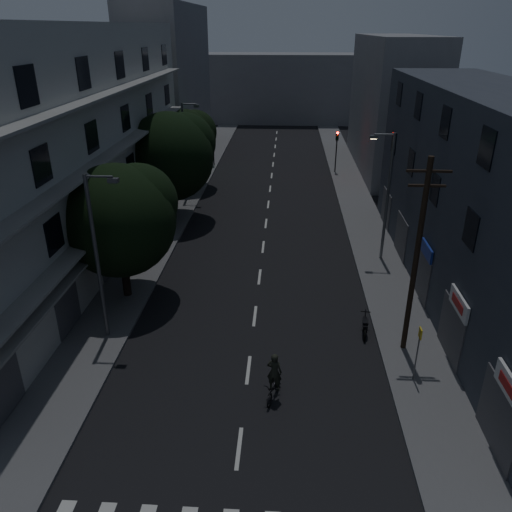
# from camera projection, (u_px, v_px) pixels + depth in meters

# --- Properties ---
(ground) EXTENTS (160.00, 160.00, 0.00)m
(ground) POSITION_uv_depth(u_px,v_px,m) (266.00, 221.00, 38.74)
(ground) COLOR black
(ground) RESTS_ON ground
(sidewalk_left) EXTENTS (3.00, 90.00, 0.15)m
(sidewalk_left) POSITION_uv_depth(u_px,v_px,m) (171.00, 218.00, 39.13)
(sidewalk_left) COLOR #565659
(sidewalk_left) RESTS_ON ground
(sidewalk_right) EXTENTS (3.00, 90.00, 0.15)m
(sidewalk_right) POSITION_uv_depth(u_px,v_px,m) (364.00, 222.00, 38.29)
(sidewalk_right) COLOR #565659
(sidewalk_right) RESTS_ON ground
(lane_markings) EXTENTS (0.15, 60.50, 0.01)m
(lane_markings) POSITION_uv_depth(u_px,v_px,m) (269.00, 196.00, 44.40)
(lane_markings) COLOR beige
(lane_markings) RESTS_ON ground
(building_left) EXTENTS (7.00, 36.00, 14.00)m
(building_left) POSITION_uv_depth(u_px,v_px,m) (65.00, 150.00, 30.13)
(building_left) COLOR #B3B3AE
(building_left) RESTS_ON ground
(building_right) EXTENTS (6.19, 28.00, 11.00)m
(building_right) POSITION_uv_depth(u_px,v_px,m) (489.00, 202.00, 25.80)
(building_right) COLOR #2C323C
(building_right) RESTS_ON ground
(building_far_left) EXTENTS (6.00, 20.00, 16.00)m
(building_far_left) POSITION_uv_depth(u_px,v_px,m) (170.00, 82.00, 56.89)
(building_far_left) COLOR slate
(building_far_left) RESTS_ON ground
(building_far_right) EXTENTS (6.00, 20.00, 13.00)m
(building_far_right) POSITION_uv_depth(u_px,v_px,m) (391.00, 105.00, 50.75)
(building_far_right) COLOR slate
(building_far_right) RESTS_ON ground
(building_far_end) EXTENTS (24.00, 8.00, 10.00)m
(building_far_end) POSITION_uv_depth(u_px,v_px,m) (279.00, 88.00, 77.42)
(building_far_end) COLOR slate
(building_far_end) RESTS_ON ground
(tree_near) EXTENTS (5.99, 5.99, 7.38)m
(tree_near) POSITION_uv_depth(u_px,v_px,m) (120.00, 216.00, 25.99)
(tree_near) COLOR black
(tree_near) RESTS_ON sidewalk_left
(tree_mid) EXTENTS (6.57, 6.57, 8.08)m
(tree_mid) POSITION_uv_depth(u_px,v_px,m) (170.00, 153.00, 36.96)
(tree_mid) COLOR black
(tree_mid) RESTS_ON sidewalk_left
(tree_far) EXTENTS (5.67, 5.67, 7.01)m
(tree_far) POSITION_uv_depth(u_px,v_px,m) (185.00, 139.00, 44.87)
(tree_far) COLOR black
(tree_far) RESTS_ON sidewalk_left
(traffic_signal_far_right) EXTENTS (0.28, 0.37, 4.10)m
(traffic_signal_far_right) POSITION_uv_depth(u_px,v_px,m) (337.00, 143.00, 50.05)
(traffic_signal_far_right) COLOR black
(traffic_signal_far_right) RESTS_ON sidewalk_right
(traffic_signal_far_left) EXTENTS (0.28, 0.37, 4.10)m
(traffic_signal_far_left) POSITION_uv_depth(u_px,v_px,m) (213.00, 137.00, 52.61)
(traffic_signal_far_left) COLOR black
(traffic_signal_far_left) RESTS_ON sidewalk_left
(street_lamp_left_near) EXTENTS (1.51, 0.25, 8.00)m
(street_lamp_left_near) POSITION_uv_depth(u_px,v_px,m) (98.00, 251.00, 22.36)
(street_lamp_left_near) COLOR #56585D
(street_lamp_left_near) RESTS_ON sidewalk_left
(street_lamp_right) EXTENTS (1.51, 0.25, 8.00)m
(street_lamp_right) POSITION_uv_depth(u_px,v_px,m) (386.00, 192.00, 30.41)
(street_lamp_right) COLOR slate
(street_lamp_right) RESTS_ON sidewalk_right
(street_lamp_left_far) EXTENTS (1.51, 0.25, 8.00)m
(street_lamp_left_far) POSITION_uv_depth(u_px,v_px,m) (186.00, 146.00, 41.82)
(street_lamp_left_far) COLOR #53565A
(street_lamp_left_far) RESTS_ON sidewalk_left
(utility_pole) EXTENTS (1.80, 0.24, 9.00)m
(utility_pole) POSITION_uv_depth(u_px,v_px,m) (417.00, 255.00, 21.31)
(utility_pole) COLOR black
(utility_pole) RESTS_ON sidewalk_right
(bus_stop_sign) EXTENTS (0.06, 0.35, 2.52)m
(bus_stop_sign) POSITION_uv_depth(u_px,v_px,m) (418.00, 345.00, 20.46)
(bus_stop_sign) COLOR #595B60
(bus_stop_sign) RESTS_ON sidewalk_right
(motorcycle) EXTENTS (0.48, 1.68, 1.08)m
(motorcycle) POSITION_uv_depth(u_px,v_px,m) (365.00, 326.00, 24.38)
(motorcycle) COLOR black
(motorcycle) RESTS_ON ground
(cyclist) EXTENTS (1.03, 1.79, 2.14)m
(cyclist) POSITION_uv_depth(u_px,v_px,m) (274.00, 383.00, 20.05)
(cyclist) COLOR black
(cyclist) RESTS_ON ground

